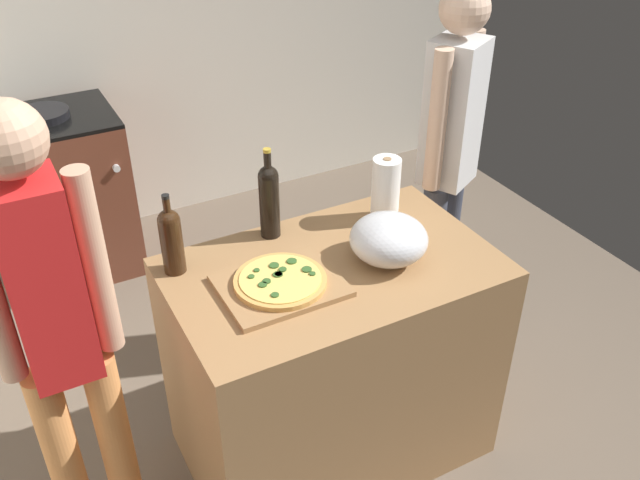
# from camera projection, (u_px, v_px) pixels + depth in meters

# --- Properties ---
(ground_plane) EXTENTS (4.37, 3.50, 0.02)m
(ground_plane) POSITION_uv_depth(u_px,v_px,m) (254.00, 344.00, 3.43)
(ground_plane) COLOR #6B5B4C
(kitchen_wall_rear) EXTENTS (4.37, 0.10, 2.60)m
(kitchen_wall_rear) POSITION_uv_depth(u_px,v_px,m) (134.00, 6.00, 3.83)
(kitchen_wall_rear) COLOR silver
(kitchen_wall_rear) RESTS_ON ground_plane
(counter) EXTENTS (1.15, 0.71, 0.91)m
(counter) POSITION_uv_depth(u_px,v_px,m) (332.00, 362.00, 2.66)
(counter) COLOR #9E7247
(counter) RESTS_ON ground_plane
(cutting_board) EXTENTS (0.40, 0.32, 0.02)m
(cutting_board) POSITION_uv_depth(u_px,v_px,m) (280.00, 286.00, 2.29)
(cutting_board) COLOR #9E7247
(cutting_board) RESTS_ON counter
(pizza) EXTENTS (0.31, 0.31, 0.03)m
(pizza) POSITION_uv_depth(u_px,v_px,m) (280.00, 280.00, 2.28)
(pizza) COLOR tan
(pizza) RESTS_ON cutting_board
(mixing_bowl) EXTENTS (0.28, 0.28, 0.17)m
(mixing_bowl) POSITION_uv_depth(u_px,v_px,m) (389.00, 239.00, 2.39)
(mixing_bowl) COLOR #B2B2B7
(mixing_bowl) RESTS_ON counter
(paper_towel_roll) EXTENTS (0.11, 0.11, 0.26)m
(paper_towel_roll) POSITION_uv_depth(u_px,v_px,m) (386.00, 189.00, 2.61)
(paper_towel_roll) COLOR white
(paper_towel_roll) RESTS_ON counter
(wine_bottle_clear) EXTENTS (0.07, 0.07, 0.35)m
(wine_bottle_clear) POSITION_uv_depth(u_px,v_px,m) (269.00, 198.00, 2.49)
(wine_bottle_clear) COLOR black
(wine_bottle_clear) RESTS_ON counter
(wine_bottle_green) EXTENTS (0.08, 0.08, 0.30)m
(wine_bottle_green) POSITION_uv_depth(u_px,v_px,m) (171.00, 238.00, 2.31)
(wine_bottle_green) COLOR #331E0F
(wine_bottle_green) RESTS_ON counter
(stove) EXTENTS (0.64, 0.59, 0.95)m
(stove) POSITION_uv_depth(u_px,v_px,m) (66.00, 195.00, 3.75)
(stove) COLOR brown
(stove) RESTS_ON ground_plane
(person_in_stripes) EXTENTS (0.36, 0.20, 1.70)m
(person_in_stripes) POSITION_uv_depth(u_px,v_px,m) (59.00, 334.00, 2.01)
(person_in_stripes) COLOR #D88C4C
(person_in_stripes) RESTS_ON ground_plane
(person_in_red) EXTENTS (0.35, 0.28, 1.70)m
(person_in_red) POSITION_uv_depth(u_px,v_px,m) (449.00, 152.00, 3.01)
(person_in_red) COLOR #383D4C
(person_in_red) RESTS_ON ground_plane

